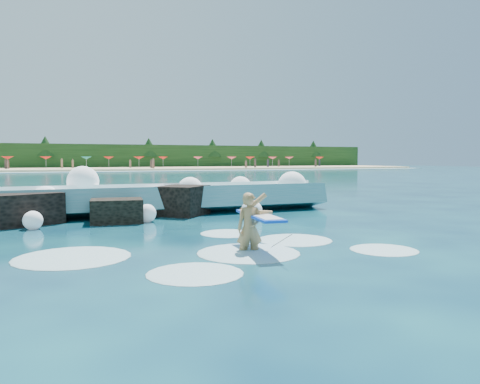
{
  "coord_description": "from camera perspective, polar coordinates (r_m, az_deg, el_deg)",
  "views": [
    {
      "loc": [
        -3.96,
        -10.68,
        2.2
      ],
      "look_at": [
        1.5,
        2.0,
        1.2
      ],
      "focal_mm": 35.0,
      "sensor_mm": 36.0,
      "label": 1
    }
  ],
  "objects": [
    {
      "name": "ground",
      "position": [
        11.6,
        -2.92,
        -6.8
      ],
      "size": [
        200.0,
        200.0,
        0.0
      ],
      "primitive_type": "plane",
      "color": "#07203D",
      "rests_on": "ground"
    },
    {
      "name": "beach",
      "position": [
        88.79,
        -20.75,
        2.59
      ],
      "size": [
        140.0,
        20.0,
        0.4
      ],
      "primitive_type": "cube",
      "color": "tan",
      "rests_on": "ground"
    },
    {
      "name": "wet_band",
      "position": [
        77.81,
        -20.38,
        2.3
      ],
      "size": [
        140.0,
        5.0,
        0.08
      ],
      "primitive_type": "cube",
      "color": "silver",
      "rests_on": "ground"
    },
    {
      "name": "treeline",
      "position": [
        98.76,
        -21.04,
        4.05
      ],
      "size": [
        140.0,
        4.0,
        5.0
      ],
      "primitive_type": "cube",
      "color": "black",
      "rests_on": "ground"
    },
    {
      "name": "breaking_wave",
      "position": [
        18.74,
        -14.22,
        -1.15
      ],
      "size": [
        17.0,
        2.69,
        1.47
      ],
      "color": "teal",
      "rests_on": "ground"
    },
    {
      "name": "rock_cluster",
      "position": [
        17.28,
        -16.42,
        -1.93
      ],
      "size": [
        8.3,
        3.19,
        1.33
      ],
      "color": "black",
      "rests_on": "ground"
    },
    {
      "name": "surfer_with_board",
      "position": [
        10.96,
        1.47,
        -4.13
      ],
      "size": [
        1.04,
        2.89,
        1.69
      ],
      "color": "#A77F4E",
      "rests_on": "ground"
    },
    {
      "name": "wave_spray",
      "position": [
        18.68,
        -12.36,
        0.14
      ],
      "size": [
        15.59,
        4.78,
        2.0
      ],
      "color": "white",
      "rests_on": "ground"
    },
    {
      "name": "surf_foam",
      "position": [
        11.09,
        -3.86,
        -7.31
      ],
      "size": [
        9.03,
        5.93,
        0.13
      ],
      "color": "silver",
      "rests_on": "ground"
    },
    {
      "name": "beach_umbrellas",
      "position": [
        90.85,
        -20.94,
        3.91
      ],
      "size": [
        112.29,
        6.87,
        0.5
      ],
      "color": "#147D78",
      "rests_on": "ground"
    },
    {
      "name": "beachgoers",
      "position": [
        85.26,
        -25.98,
        2.98
      ],
      "size": [
        93.42,
        13.68,
        1.94
      ],
      "color": "#3F332D",
      "rests_on": "ground"
    }
  ]
}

